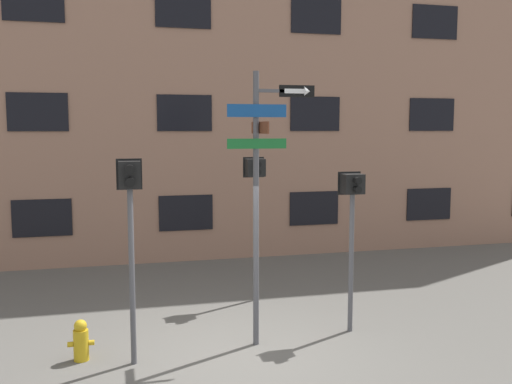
# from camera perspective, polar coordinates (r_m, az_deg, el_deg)

# --- Properties ---
(ground_plane) EXTENTS (60.00, 60.00, 0.00)m
(ground_plane) POSITION_cam_1_polar(r_m,az_deg,el_deg) (8.85, -1.63, -16.00)
(ground_plane) COLOR #595651
(building_facade) EXTENTS (24.00, 0.63, 12.51)m
(building_facade) POSITION_cam_1_polar(r_m,az_deg,el_deg) (14.95, -7.45, 17.44)
(building_facade) COLOR #936B56
(building_facade) RESTS_ON ground_plane
(street_sign_pole) EXTENTS (1.37, 0.98, 4.22)m
(street_sign_pole) POSITION_cam_1_polar(r_m,az_deg,el_deg) (8.67, 0.49, 1.12)
(street_sign_pole) COLOR #4C4C51
(street_sign_pole) RESTS_ON ground_plane
(pedestrian_signal_left) EXTENTS (0.36, 0.40, 2.95)m
(pedestrian_signal_left) POSITION_cam_1_polar(r_m,az_deg,el_deg) (8.14, -12.46, -1.44)
(pedestrian_signal_left) COLOR #4C4C51
(pedestrian_signal_left) RESTS_ON ground_plane
(pedestrian_signal_right) EXTENTS (0.40, 0.40, 2.66)m
(pedestrian_signal_right) POSITION_cam_1_polar(r_m,az_deg,el_deg) (9.44, 9.60, -1.59)
(pedestrian_signal_right) COLOR #4C4C51
(pedestrian_signal_right) RESTS_ON ground_plane
(pedestrian_signal_across) EXTENTS (0.42, 0.40, 2.82)m
(pedestrian_signal_across) POSITION_cam_1_polar(r_m,az_deg,el_deg) (11.00, -0.07, 0.34)
(pedestrian_signal_across) COLOR #4C4C51
(pedestrian_signal_across) RESTS_ON ground_plane
(fire_hydrant) EXTENTS (0.38, 0.22, 0.61)m
(fire_hydrant) POSITION_cam_1_polar(r_m,az_deg,el_deg) (8.94, -17.10, -14.04)
(fire_hydrant) COLOR gold
(fire_hydrant) RESTS_ON ground_plane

